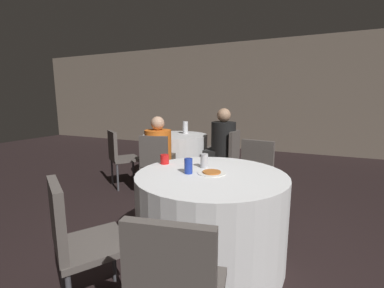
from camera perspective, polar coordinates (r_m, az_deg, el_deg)
ground_plane at (r=2.25m, az=5.21°, el=-26.37°), size 16.00×16.00×0.00m
wall_back at (r=6.90m, az=19.38°, el=9.92°), size 16.00×0.06×2.80m
table_near at (r=2.20m, az=4.11°, el=-15.88°), size 1.21×1.21×0.74m
table_far at (r=4.38m, az=-3.69°, el=-2.74°), size 1.08×1.08×0.74m
chair_near_southwest at (r=1.77m, az=-24.36°, el=-18.02°), size 0.55×0.55×0.87m
chair_near_north at (r=3.02m, az=13.62°, el=-5.86°), size 0.46×0.46×0.87m
chair_near_south at (r=1.28m, az=-3.75°, el=-29.22°), size 0.47×0.47×0.87m
chair_far_northeast at (r=4.84m, az=6.47°, el=0.22°), size 0.56×0.56×0.87m
chair_far_east at (r=3.95m, az=8.14°, el=-1.99°), size 0.43×0.43×0.87m
chair_far_southwest at (r=4.03m, az=-15.90°, el=-2.04°), size 0.56×0.56×0.87m
chair_far_south at (r=3.47m, az=-7.97°, el=-3.64°), size 0.47×0.48×0.87m
person_orange_shirt at (r=3.60m, az=-7.13°, el=-2.35°), size 0.40×0.51×1.11m
person_black_shirt at (r=3.98m, az=6.16°, el=-0.44°), size 0.53×0.38×1.20m
pizza_plate_near at (r=2.07m, az=4.40°, el=-6.34°), size 0.23×0.23×0.02m
soda_can_blue at (r=2.05m, az=-0.80°, el=-4.90°), size 0.07×0.07×0.12m
soda_can_silver at (r=2.22m, az=2.75°, el=-3.74°), size 0.07×0.07×0.12m
cup_near at (r=2.37m, az=-6.09°, el=-3.39°), size 0.08×0.08×0.09m
bottle_far at (r=4.44m, az=-1.49°, el=3.69°), size 0.09×0.09×0.21m
cup_far at (r=4.25m, az=-7.06°, el=2.56°), size 0.07×0.07×0.10m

